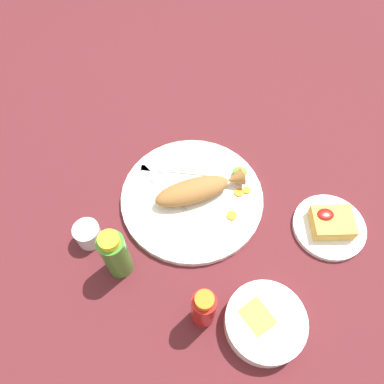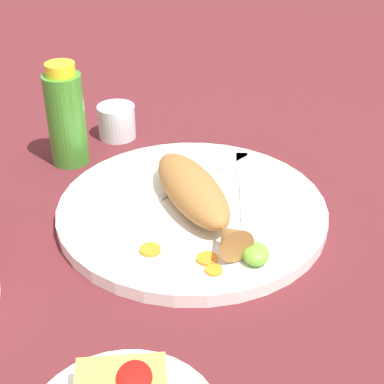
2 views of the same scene
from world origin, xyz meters
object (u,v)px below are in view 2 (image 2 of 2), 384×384
object	(u,v)px
fork_near	(213,171)
hot_sauce_bottle_green	(66,117)
salt_cup	(117,124)
fried_fish	(196,194)
main_plate	(192,210)
fork_far	(243,180)

from	to	relation	value
fork_near	hot_sauce_bottle_green	xyz separation A→B (m)	(0.08, 0.22, 0.06)
fork_near	salt_cup	world-z (taller)	salt_cup
fork_near	hot_sauce_bottle_green	bearing A→B (deg)	117.90
salt_cup	fried_fish	bearing A→B (deg)	-157.55
main_plate	hot_sauce_bottle_green	size ratio (longest dim) A/B	2.26
fried_fish	hot_sauce_bottle_green	xyz separation A→B (m)	(0.18, 0.18, 0.03)
fried_fish	salt_cup	size ratio (longest dim) A/B	3.79
fork_near	salt_cup	bearing A→B (deg)	90.54
main_plate	fork_near	distance (m)	0.09
main_plate	fried_fish	world-z (taller)	fried_fish
fork_near	salt_cup	xyz separation A→B (m)	(0.16, 0.14, 0.00)
main_plate	hot_sauce_bottle_green	xyz separation A→B (m)	(0.17, 0.18, 0.07)
salt_cup	fork_far	bearing A→B (deg)	-136.79
fork_near	salt_cup	distance (m)	0.22
fork_far	fork_near	bearing A→B (deg)	60.41
fork_near	fork_far	distance (m)	0.05
fork_far	salt_cup	size ratio (longest dim) A/B	2.95
fried_fish	hot_sauce_bottle_green	size ratio (longest dim) A/B	1.48
fried_fish	fork_far	size ratio (longest dim) A/B	1.28
fried_fish	fork_near	size ratio (longest dim) A/B	1.59
hot_sauce_bottle_green	fork_far	bearing A→B (deg)	-114.39
hot_sauce_bottle_green	fork_near	bearing A→B (deg)	-111.54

